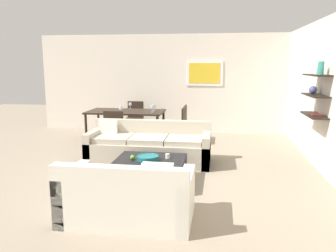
% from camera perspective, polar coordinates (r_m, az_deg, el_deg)
% --- Properties ---
extents(ground_plane, '(18.00, 18.00, 0.00)m').
position_cam_1_polar(ground_plane, '(6.42, -2.66, -6.85)').
color(ground_plane, gray).
extents(back_wall_unit, '(8.40, 0.09, 2.70)m').
position_cam_1_polar(back_wall_unit, '(9.61, 3.17, 7.05)').
color(back_wall_unit, silver).
rests_on(back_wall_unit, ground).
extents(right_wall_shelf_unit, '(0.34, 8.20, 2.70)m').
position_cam_1_polar(right_wall_shelf_unit, '(6.88, 23.96, 4.90)').
color(right_wall_shelf_unit, silver).
rests_on(right_wall_shelf_unit, ground).
extents(sofa_beige, '(2.35, 0.90, 0.78)m').
position_cam_1_polar(sofa_beige, '(6.69, -3.19, -3.57)').
color(sofa_beige, '#B2A893').
rests_on(sofa_beige, ground).
extents(loveseat_white, '(1.57, 0.90, 0.78)m').
position_cam_1_polar(loveseat_white, '(4.29, -6.64, -11.65)').
color(loveseat_white, silver).
rests_on(loveseat_white, ground).
extents(coffee_table, '(1.11, 1.06, 0.38)m').
position_cam_1_polar(coffee_table, '(5.54, -3.12, -7.61)').
color(coffee_table, black).
rests_on(coffee_table, ground).
extents(decorative_bowl, '(0.35, 0.35, 0.08)m').
position_cam_1_polar(decorative_bowl, '(5.49, -3.38, -5.26)').
color(decorative_bowl, '#19666B').
rests_on(decorative_bowl, coffee_table).
extents(candle_jar, '(0.07, 0.07, 0.08)m').
position_cam_1_polar(candle_jar, '(5.57, -0.08, -5.04)').
color(candle_jar, silver).
rests_on(candle_jar, coffee_table).
extents(apple_on_coffee_table, '(0.08, 0.08, 0.08)m').
position_cam_1_polar(apple_on_coffee_table, '(5.53, -5.92, -5.22)').
color(apple_on_coffee_table, '#669E2D').
rests_on(apple_on_coffee_table, coffee_table).
extents(dining_table, '(1.86, 0.99, 0.75)m').
position_cam_1_polar(dining_table, '(8.54, -7.02, 2.07)').
color(dining_table, black).
rests_on(dining_table, ground).
extents(dining_chair_head, '(0.44, 0.44, 0.88)m').
position_cam_1_polar(dining_chair_head, '(9.43, -5.54, 1.77)').
color(dining_chair_head, black).
rests_on(dining_chair_head, ground).
extents(dining_chair_foot, '(0.44, 0.44, 0.88)m').
position_cam_1_polar(dining_chair_foot, '(7.71, -8.77, -0.20)').
color(dining_chair_foot, black).
rests_on(dining_chair_foot, ground).
extents(dining_chair_right_near, '(0.44, 0.44, 0.88)m').
position_cam_1_polar(dining_chair_right_near, '(8.09, 1.75, 0.41)').
color(dining_chair_right_near, black).
rests_on(dining_chair_right_near, ground).
extents(dining_chair_right_far, '(0.44, 0.44, 0.88)m').
position_cam_1_polar(dining_chair_right_far, '(8.53, 2.10, 0.92)').
color(dining_chair_right_far, black).
rests_on(dining_chair_right_far, ground).
extents(wine_glass_right_far, '(0.08, 0.08, 0.16)m').
position_cam_1_polar(wine_glass_right_far, '(8.48, -2.33, 3.30)').
color(wine_glass_right_far, silver).
rests_on(wine_glass_right_far, dining_table).
extents(wine_glass_foot, '(0.08, 0.08, 0.17)m').
position_cam_1_polar(wine_glass_foot, '(8.10, -7.87, 2.98)').
color(wine_glass_foot, silver).
rests_on(wine_glass_foot, dining_table).
extents(wine_glass_right_near, '(0.07, 0.07, 0.16)m').
position_cam_1_polar(wine_glass_right_near, '(8.24, -2.65, 3.15)').
color(wine_glass_right_near, silver).
rests_on(wine_glass_right_near, dining_table).
extents(wine_glass_head, '(0.07, 0.07, 0.16)m').
position_cam_1_polar(wine_glass_head, '(8.93, -6.30, 3.61)').
color(wine_glass_head, silver).
rests_on(wine_glass_head, dining_table).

